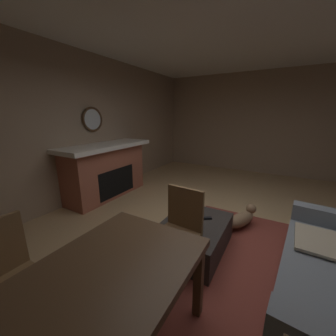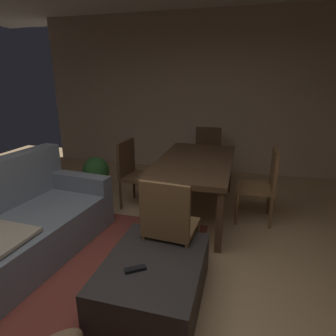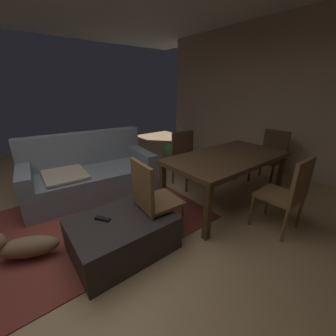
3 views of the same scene
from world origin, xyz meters
name	(u,v)px [view 3 (image 3 of 3)]	position (x,y,z in m)	size (l,w,h in m)	color
floor	(82,253)	(0.00, 0.00, 0.00)	(9.60, 9.60, 0.00)	tan
wall_right_window_side	(285,98)	(4.00, 0.00, 1.44)	(0.12, 6.22, 2.88)	#C4AA91
area_rug	(99,218)	(0.38, 0.51, 0.01)	(2.60, 2.00, 0.01)	brown
couch	(90,174)	(0.58, 1.30, 0.33)	(1.99, 1.12, 0.95)	slate
ottoman_coffee_table	(123,234)	(0.38, -0.22, 0.19)	(1.01, 0.75, 0.38)	#2D2826
tv_remote	(103,219)	(0.22, -0.12, 0.39)	(0.05, 0.16, 0.02)	black
dining_table	(227,160)	(2.04, -0.25, 0.67)	(1.80, 0.94, 0.74)	#513823
dining_chair_north	(186,156)	(2.04, 0.61, 0.52)	(0.48, 0.48, 0.93)	#513823
dining_chair_east	(271,154)	(3.33, -0.25, 0.52)	(0.45, 0.45, 0.93)	#513823
dining_chair_west	(152,196)	(0.74, -0.24, 0.52)	(0.47, 0.47, 0.93)	brown
dining_chair_south	(288,191)	(2.04, -1.11, 0.52)	(0.44, 0.44, 0.93)	brown
potted_plant	(172,154)	(2.36, 1.38, 0.31)	(0.42, 0.42, 0.57)	beige
small_dog	(25,246)	(-0.45, 0.24, 0.17)	(0.60, 0.42, 0.29)	#8C6B4C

